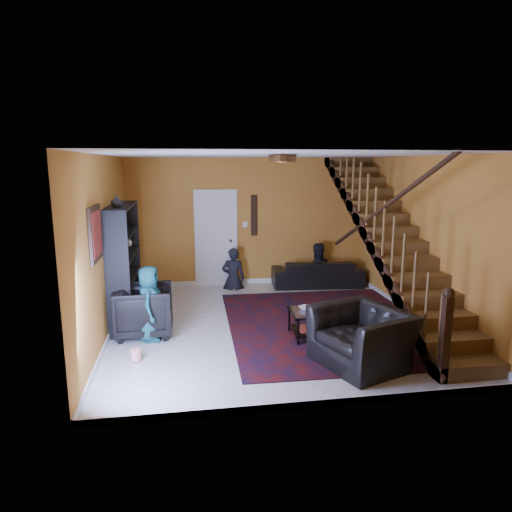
{
  "coord_description": "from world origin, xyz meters",
  "views": [
    {
      "loc": [
        -1.41,
        -7.2,
        2.66
      ],
      "look_at": [
        -0.18,
        0.4,
        1.11
      ],
      "focal_mm": 32.0,
      "sensor_mm": 36.0,
      "label": 1
    }
  ],
  "objects_px": {
    "coffee_table": "(326,322)",
    "bookshelf": "(125,266)",
    "sofa": "(317,273)",
    "armchair_left": "(145,310)",
    "armchair_right": "(362,338)"
  },
  "relations": [
    {
      "from": "bookshelf",
      "to": "armchair_left",
      "type": "relative_size",
      "value": 2.27
    },
    {
      "from": "bookshelf",
      "to": "coffee_table",
      "type": "relative_size",
      "value": 1.74
    },
    {
      "from": "sofa",
      "to": "armchair_left",
      "type": "relative_size",
      "value": 2.24
    },
    {
      "from": "bookshelf",
      "to": "armchair_right",
      "type": "distance_m",
      "value": 4.1
    },
    {
      "from": "sofa",
      "to": "armchair_left",
      "type": "distance_m",
      "value": 4.31
    },
    {
      "from": "coffee_table",
      "to": "bookshelf",
      "type": "bearing_deg",
      "value": 157.88
    },
    {
      "from": "bookshelf",
      "to": "coffee_table",
      "type": "distance_m",
      "value": 3.49
    },
    {
      "from": "armchair_left",
      "to": "coffee_table",
      "type": "distance_m",
      "value": 2.86
    },
    {
      "from": "bookshelf",
      "to": "armchair_left",
      "type": "distance_m",
      "value": 1.0
    },
    {
      "from": "armchair_left",
      "to": "coffee_table",
      "type": "relative_size",
      "value": 0.76
    },
    {
      "from": "sofa",
      "to": "armchair_right",
      "type": "bearing_deg",
      "value": 86.69
    },
    {
      "from": "armchair_right",
      "to": "sofa",
      "type": "bearing_deg",
      "value": 151.0
    },
    {
      "from": "armchair_left",
      "to": "bookshelf",
      "type": "bearing_deg",
      "value": 25.15
    },
    {
      "from": "armchair_left",
      "to": "coffee_table",
      "type": "bearing_deg",
      "value": -101.13
    },
    {
      "from": "bookshelf",
      "to": "armchair_right",
      "type": "relative_size",
      "value": 1.7
    }
  ]
}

